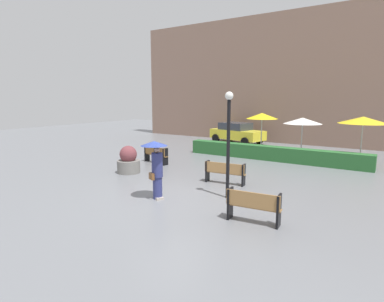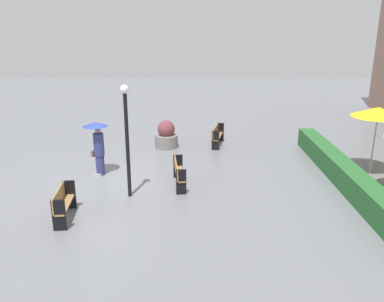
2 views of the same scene
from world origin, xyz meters
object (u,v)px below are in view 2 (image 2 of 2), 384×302
Objects in this scene: planter_pot at (166,136)px; patio_umbrella_yellow at (378,112)px; bench_mid_center at (178,171)px; bench_far_left at (217,134)px; lamp_post at (127,129)px; pedestrian_with_umbrella at (98,142)px; bench_near_right at (63,202)px.

planter_pot is 0.50× the size of patio_umbrella_yellow.
bench_far_left is (-5.00, 1.63, 0.01)m from bench_mid_center.
bench_far_left is 6.95m from lamp_post.
lamp_post reaches higher than bench_far_left.
patio_umbrella_yellow is at bearing 67.16° from planter_pot.
pedestrian_with_umbrella is at bearing -88.88° from patio_umbrella_yellow.
bench_mid_center is 1.11× the size of bench_near_right.
bench_far_left is at bearing 98.76° from planter_pot.
planter_pot reaches higher than bench_far_left.
planter_pot reaches higher than bench_near_right.
bench_far_left reaches higher than bench_mid_center.
bench_far_left is 6.99m from patio_umbrella_yellow.
bench_near_right is at bearing -3.13° from pedestrian_with_umbrella.
pedestrian_with_umbrella reaches higher than bench_near_right.
patio_umbrella_yellow is (-0.20, 10.26, 1.09)m from pedestrian_with_umbrella.
pedestrian_with_umbrella is at bearing -32.53° from planter_pot.
bench_far_left is 0.85× the size of pedestrian_with_umbrella.
bench_mid_center is 7.59m from patio_umbrella_yellow.
bench_mid_center is 0.47× the size of lamp_post.
patio_umbrella_yellow reaches higher than planter_pot.
bench_far_left is (-7.55, 4.84, -0.00)m from bench_near_right.
bench_mid_center is 4.69m from planter_pot.
patio_umbrella_yellow is at bearing 110.08° from bench_near_right.
patio_umbrella_yellow is (-1.27, 7.25, 1.85)m from bench_mid_center.
bench_far_left is 0.67× the size of patio_umbrella_yellow.
bench_near_right reaches higher than bench_mid_center.
pedestrian_with_umbrella is at bearing -144.01° from lamp_post.
patio_umbrella_yellow is (3.73, 5.62, 1.84)m from bench_far_left.
bench_mid_center is 5.26m from bench_far_left.
pedestrian_with_umbrella is (-1.07, -3.01, 0.76)m from bench_mid_center.
bench_near_right is 2.89m from lamp_post.
bench_near_right is 1.20× the size of planter_pot.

